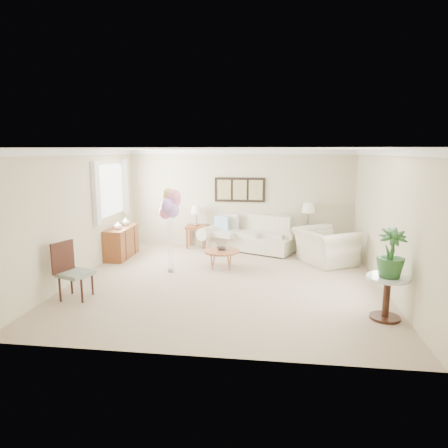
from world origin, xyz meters
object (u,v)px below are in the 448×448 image
armchair (325,246)px  balloon_cluster (170,204)px  accent_chair (71,269)px  coffee_table (221,252)px  sofa (252,236)px

armchair → balloon_cluster: bearing=79.7°
armchair → balloon_cluster: 3.68m
armchair → accent_chair: size_ratio=1.21×
coffee_table → armchair: bearing=16.0°
armchair → balloon_cluster: (-3.34, -1.13, 1.08)m
coffee_table → armchair: armchair is taller
coffee_table → accent_chair: 3.21m
coffee_table → accent_chair: size_ratio=0.78×
sofa → balloon_cluster: size_ratio=1.56×
coffee_table → balloon_cluster: balloon_cluster is taller
coffee_table → armchair: size_ratio=0.64×
sofa → coffee_table: bearing=-107.8°
sofa → armchair: size_ratio=2.28×
accent_chair → balloon_cluster: balloon_cluster is taller
sofa → balloon_cluster: 2.95m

